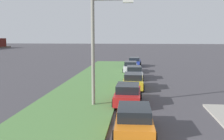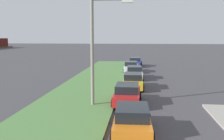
# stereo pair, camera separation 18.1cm
# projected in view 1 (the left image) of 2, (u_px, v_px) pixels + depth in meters

# --- Properties ---
(grass_median) EXTENTS (60.00, 6.00, 0.12)m
(grass_median) POSITION_uv_depth(u_px,v_px,m) (76.00, 102.00, 18.99)
(grass_median) COLOR #517F42
(grass_median) RESTS_ON ground
(parked_car_orange) EXTENTS (4.35, 2.11, 1.47)m
(parked_car_orange) POSITION_uv_depth(u_px,v_px,m) (134.00, 120.00, 12.91)
(parked_car_orange) COLOR orange
(parked_car_orange) RESTS_ON ground
(parked_car_red) EXTENTS (4.33, 2.08, 1.47)m
(parked_car_red) POSITION_uv_depth(u_px,v_px,m) (128.00, 94.00, 18.69)
(parked_car_red) COLOR red
(parked_car_red) RESTS_ON ground
(parked_car_yellow) EXTENTS (4.30, 2.02, 1.47)m
(parked_car_yellow) POSITION_uv_depth(u_px,v_px,m) (133.00, 81.00, 24.02)
(parked_car_yellow) COLOR gold
(parked_car_yellow) RESTS_ON ground
(parked_car_silver) EXTENTS (4.37, 2.16, 1.47)m
(parked_car_silver) POSITION_uv_depth(u_px,v_px,m) (134.00, 72.00, 29.63)
(parked_car_silver) COLOR #B2B5BA
(parked_car_silver) RESTS_ON ground
(parked_car_white) EXTENTS (4.31, 2.04, 1.47)m
(parked_car_white) POSITION_uv_depth(u_px,v_px,m) (131.00, 67.00, 34.96)
(parked_car_white) COLOR silver
(parked_car_white) RESTS_ON ground
(parked_car_blue) EXTENTS (4.39, 2.19, 1.47)m
(parked_car_blue) POSITION_uv_depth(u_px,v_px,m) (135.00, 62.00, 41.42)
(parked_car_blue) COLOR #23389E
(parked_car_blue) RESTS_ON ground
(streetlight) EXTENTS (0.38, 2.87, 7.50)m
(streetlight) POSITION_uv_depth(u_px,v_px,m) (98.00, 44.00, 17.50)
(streetlight) COLOR gray
(streetlight) RESTS_ON ground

